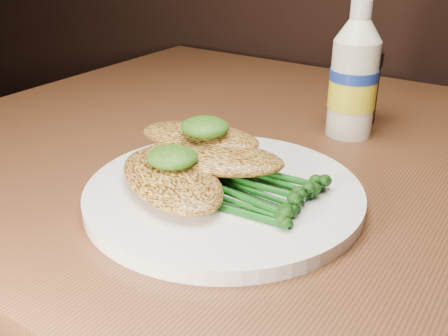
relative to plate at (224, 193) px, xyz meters
The scene contains 9 objects.
plate is the anchor object (origin of this frame).
chicken_front 0.06m from the plate, 139.64° to the right, with size 0.16×0.09×0.03m, color gold.
chicken_mid 0.04m from the plate, 146.60° to the left, with size 0.16×0.08×0.02m, color gold.
chicken_back 0.08m from the plate, 145.33° to the left, with size 0.14×0.07×0.02m, color gold.
pesto_front 0.07m from the plate, 148.37° to the right, with size 0.05×0.05×0.02m, color #0C3407.
pesto_back 0.08m from the plate, 144.88° to the left, with size 0.05×0.05×0.02m, color #0C3407.
broccolini_bundle 0.04m from the plate, ahead, with size 0.14×0.11×0.02m, color #104C11, non-canonical shape.
mayo_bottle 0.27m from the plate, 81.22° to the left, with size 0.06×0.06×0.18m, color #F3EDCE, non-canonical shape.
pepper_grinder 0.31m from the plate, 83.38° to the left, with size 0.04×0.04×0.10m, color black, non-canonical shape.
Camera 1 is at (0.17, 0.49, 1.01)m, focal length 41.49 mm.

